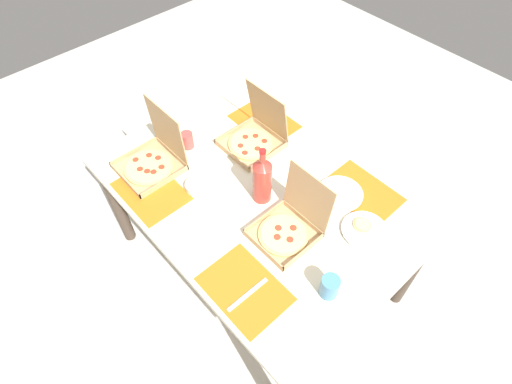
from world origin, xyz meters
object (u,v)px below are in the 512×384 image
at_px(pizza_box_center, 289,226).
at_px(soda_bottle, 263,179).
at_px(plate_near_left, 364,230).
at_px(cup_clear_right, 330,287).
at_px(pizza_box_edge_far, 153,159).
at_px(pizza_box_corner_right, 255,137).
at_px(cup_clear_left, 187,140).
at_px(condiment_bowl, 195,186).
at_px(plate_far_right, 340,194).

xyz_separation_m(pizza_box_center, soda_bottle, (-0.23, 0.05, 0.09)).
distance_m(plate_near_left, cup_clear_right, 0.36).
relative_size(pizza_box_edge_far, soda_bottle, 1.01).
height_order(pizza_box_center, cup_clear_right, pizza_box_center).
bearing_deg(pizza_box_corner_right, cup_clear_left, -128.43).
relative_size(soda_bottle, cup_clear_left, 3.57).
relative_size(cup_clear_left, condiment_bowl, 0.93).
relative_size(pizza_box_center, plate_near_left, 1.40).
bearing_deg(pizza_box_corner_right, plate_near_left, -0.91).
xyz_separation_m(pizza_box_edge_far, plate_far_right, (0.77, 0.56, -0.04)).
height_order(plate_near_left, condiment_bowl, condiment_bowl).
bearing_deg(plate_near_left, soda_bottle, -155.60).
bearing_deg(soda_bottle, cup_clear_left, -173.24).
xyz_separation_m(plate_far_right, plate_near_left, (0.21, -0.08, 0.00)).
xyz_separation_m(plate_near_left, cup_clear_right, (0.09, -0.35, 0.04)).
height_order(pizza_box_center, condiment_bowl, pizza_box_center).
xyz_separation_m(plate_near_left, soda_bottle, (-0.46, -0.21, 0.12)).
relative_size(pizza_box_corner_right, cup_clear_right, 2.97).
xyz_separation_m(pizza_box_edge_far, cup_clear_right, (1.07, 0.13, 0.00)).
distance_m(pizza_box_corner_right, soda_bottle, 0.38).
xyz_separation_m(pizza_box_center, plate_near_left, (0.23, 0.26, -0.04)).
relative_size(pizza_box_center, plate_far_right, 1.31).
distance_m(pizza_box_center, soda_bottle, 0.25).
relative_size(pizza_box_edge_far, condiment_bowl, 3.33).
height_order(plate_far_right, condiment_bowl, condiment_bowl).
bearing_deg(pizza_box_edge_far, plate_near_left, 26.15).
height_order(cup_clear_right, condiment_bowl, cup_clear_right).
relative_size(plate_near_left, cup_clear_left, 2.33).
xyz_separation_m(pizza_box_edge_far, soda_bottle, (0.52, 0.27, 0.08)).
relative_size(plate_far_right, cup_clear_left, 2.47).
distance_m(pizza_box_edge_far, condiment_bowl, 0.27).
bearing_deg(pizza_box_edge_far, soda_bottle, 27.64).
bearing_deg(condiment_bowl, soda_bottle, 39.12).
distance_m(plate_near_left, cup_clear_left, 1.02).
height_order(pizza_box_edge_far, cup_clear_left, pizza_box_edge_far).
bearing_deg(pizza_box_edge_far, pizza_box_center, 16.42).
relative_size(pizza_box_corner_right, plate_near_left, 1.48).
height_order(plate_near_left, soda_bottle, soda_bottle).
bearing_deg(cup_clear_right, condiment_bowl, -174.99).
bearing_deg(condiment_bowl, plate_near_left, 30.28).
xyz_separation_m(pizza_box_center, plate_far_right, (0.02, 0.34, -0.04)).
bearing_deg(condiment_bowl, pizza_box_corner_right, 95.21).
distance_m(cup_clear_left, condiment_bowl, 0.30).
bearing_deg(condiment_bowl, cup_clear_left, 150.39).
relative_size(pizza_box_corner_right, pizza_box_edge_far, 0.96).
bearing_deg(condiment_bowl, cup_clear_right, 5.01).
relative_size(plate_far_right, plate_near_left, 1.06).
height_order(plate_near_left, cup_clear_right, cup_clear_right).
distance_m(pizza_box_edge_far, plate_far_right, 0.95).
bearing_deg(soda_bottle, plate_far_right, 49.47).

